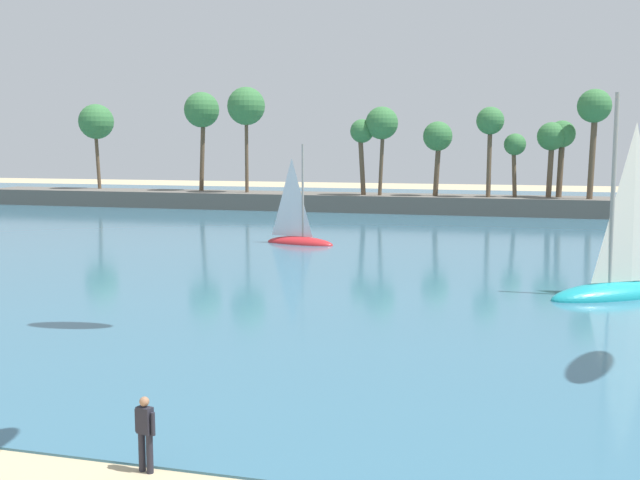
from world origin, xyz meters
name	(u,v)px	position (x,y,z in m)	size (l,w,h in m)	color
sea	(455,226)	(0.00, 60.29, 0.03)	(220.00, 103.70, 0.06)	#386B84
palm_headland	(466,179)	(-0.12, 72.13, 3.50)	(109.18, 6.53, 13.33)	#605B54
person_at_waterline	(145,432)	(-1.44, 8.25, 0.89)	(0.53, 0.28, 1.67)	#23232D
sailboat_near_shore	(298,234)	(-9.32, 44.99, 0.73)	(5.33, 2.52, 7.43)	red
sailboat_mid_bay	(618,277)	(10.22, 31.02, 0.95)	(6.71, 5.64, 9.86)	teal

